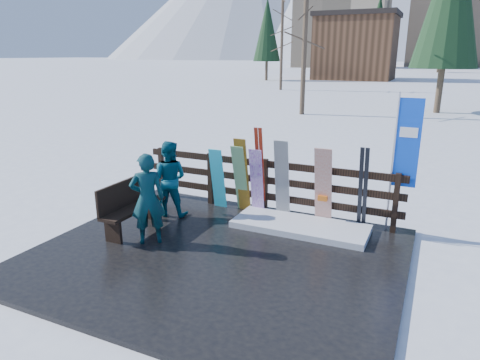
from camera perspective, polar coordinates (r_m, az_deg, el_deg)
The scene contains 17 objects.
ground at distance 7.36m, azimuth -3.18°, elevation -10.29°, with size 700.00×700.00×0.00m, color white.
deck at distance 7.34m, azimuth -3.19°, elevation -10.01°, with size 6.00×5.00×0.08m, color black.
fence at distance 8.95m, azimuth 3.36°, elevation -0.26°, with size 5.60×0.10×1.15m.
snow_patch at distance 8.31m, azimuth 8.02°, elevation -6.11°, with size 2.56×1.00×0.12m, color white.
bench at distance 8.31m, azimuth -14.40°, elevation -3.14°, with size 0.41×1.50×0.97m.
snowboard_0 at distance 9.15m, azimuth -2.97°, elevation 0.17°, with size 0.29×0.03×1.35m, color #2DD7EC.
snowboard_1 at distance 8.91m, azimuth 0.05°, elevation 0.15°, with size 0.27×0.03×1.49m, color silver.
snowboard_2 at distance 8.87m, azimuth 0.33°, elevation 0.59°, with size 0.26×0.03×1.63m, color #F9A71D.
snowboard_3 at distance 8.77m, azimuth 2.24°, elevation -0.28°, with size 0.27×0.03×1.42m, color white.
snowboard_4 at distance 8.56m, azimuth 5.62°, elevation 0.01°, with size 0.29×0.03×1.65m, color black.
snowboard_5 at distance 8.34m, azimuth 11.03°, elevation -0.91°, with size 0.33×0.03×1.59m, color silver.
ski_pair_a at distance 8.76m, azimuth 2.71°, elevation 1.18°, with size 0.16×0.33×1.85m.
ski_pair_b at distance 8.27m, azimuth 16.07°, elevation -1.17°, with size 0.17×0.31×1.63m.
rental_flag at distance 8.21m, azimuth 21.02°, elevation 3.95°, with size 0.45×0.04×2.60m.
person_front at distance 7.59m, azimuth -12.23°, elevation -2.48°, with size 0.59×0.39×1.63m, color #0E5045.
person_back at distance 8.85m, azimuth -9.44°, elevation 0.18°, with size 0.76×0.59×1.56m, color #0F5A6E.
resort_buildings at distance 121.38m, azimuth 25.17°, elevation 18.03°, with size 73.00×87.60×22.60m.
Camera 1 is at (3.12, -5.78, 3.30)m, focal length 32.00 mm.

